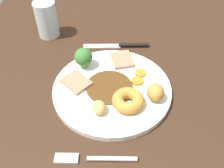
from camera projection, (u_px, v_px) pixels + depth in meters
dining_table at (116, 90)px, 63.56cm from camera, size 120.00×84.00×3.60cm
dinner_plate at (112, 89)px, 60.47cm from camera, size 27.78×27.78×1.40cm
gravy_pool at (109, 87)px, 59.80cm from camera, size 10.90×10.90×0.30cm
meat_slice_main at (122, 60)px, 66.29cm from camera, size 7.47×6.53×0.80cm
meat_slice_under at (76, 82)px, 60.56cm from camera, size 8.10×8.17×0.80cm
yorkshire_pudding at (128, 100)px, 55.36cm from camera, size 7.03×7.03×2.59cm
roast_potato_left at (99, 107)px, 53.88cm from camera, size 4.05×3.67×2.77cm
roast_potato_right at (155, 92)px, 56.15cm from camera, size 4.84×4.53×3.89cm
carrot_coin_front at (137, 82)px, 60.59cm from camera, size 2.75×2.75×0.65cm
carrot_coin_back at (140, 73)px, 62.86cm from camera, size 2.66×2.66×0.58cm
broccoli_floret at (83, 57)px, 63.11cm from camera, size 4.47×4.47×5.19cm
fork at (92, 158)px, 48.32cm from camera, size 2.14×15.29×0.90cm
knife at (122, 45)px, 72.70cm from camera, size 2.52×18.55×1.20cm
water_glass at (47, 19)px, 73.47cm from camera, size 6.17×6.17×10.45cm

